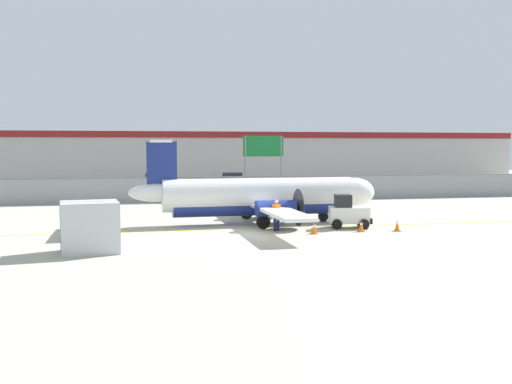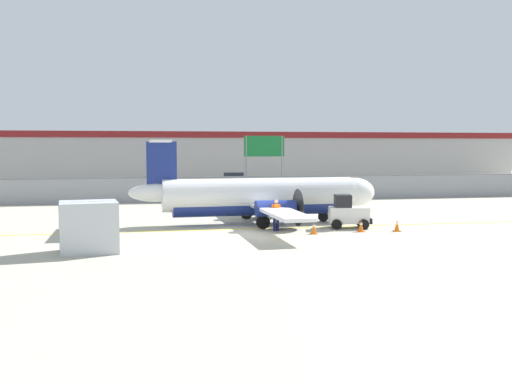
{
  "view_description": "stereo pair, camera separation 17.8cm",
  "coord_description": "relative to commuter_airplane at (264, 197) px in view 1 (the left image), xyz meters",
  "views": [
    {
      "loc": [
        -5.64,
        -28.83,
        4.55
      ],
      "look_at": [
        1.0,
        5.09,
        1.8
      ],
      "focal_mm": 40.0,
      "sensor_mm": 36.0,
      "label": 1
    },
    {
      "loc": [
        -5.46,
        -28.86,
        4.55
      ],
      "look_at": [
        1.0,
        5.09,
        1.8
      ],
      "focal_mm": 40.0,
      "sensor_mm": 36.0,
      "label": 2
    }
  ],
  "objects": [
    {
      "name": "parked_car_0",
      "position": [
        -14.41,
        18.92,
        -0.71
      ],
      "size": [
        4.26,
        2.12,
        1.58
      ],
      "rotation": [
        0.0,
        0.0,
        0.04
      ],
      "color": "silver",
      "rests_on": "parking_lot_strip"
    },
    {
      "name": "parked_car_2",
      "position": [
        2.57,
        29.88,
        -0.71
      ],
      "size": [
        4.36,
        2.36,
        1.58
      ],
      "rotation": [
        0.0,
        0.0,
        3.03
      ],
      "color": "black",
      "rests_on": "parking_lot_strip"
    },
    {
      "name": "baggage_tug",
      "position": [
        4.27,
        -2.75,
        -0.75
      ],
      "size": [
        2.5,
        1.76,
        1.88
      ],
      "rotation": [
        0.0,
        0.0,
        -0.2
      ],
      "color": "silver",
      "rests_on": "ground"
    },
    {
      "name": "ground_plane",
      "position": [
        -1.27,
        -2.1,
        -1.6
      ],
      "size": [
        140.0,
        140.0,
        0.01
      ],
      "color": "#B2AD99"
    },
    {
      "name": "traffic_cone_near_left",
      "position": [
        4.45,
        -4.28,
        -1.29
      ],
      "size": [
        0.36,
        0.36,
        0.64
      ],
      "color": "orange",
      "rests_on": "ground"
    },
    {
      "name": "background_building",
      "position": [
        -1.27,
        43.89,
        1.66
      ],
      "size": [
        91.0,
        8.1,
        6.5
      ],
      "color": "#BCB7B2",
      "rests_on": "ground"
    },
    {
      "name": "ground_crew_worker",
      "position": [
        0.05,
        -3.15,
        -0.65
      ],
      "size": [
        0.55,
        0.42,
        1.7
      ],
      "rotation": [
        0.0,
        0.0,
        1.85
      ],
      "color": "#191E4C",
      "rests_on": "ground"
    },
    {
      "name": "parked_car_1",
      "position": [
        -5.64,
        29.89,
        -0.71
      ],
      "size": [
        4.24,
        2.09,
        1.58
      ],
      "rotation": [
        0.0,
        0.0,
        0.03
      ],
      "color": "gray",
      "rests_on": "parking_lot_strip"
    },
    {
      "name": "commuter_airplane",
      "position": [
        0.0,
        0.0,
        0.0
      ],
      "size": [
        14.91,
        16.05,
        4.92
      ],
      "rotation": [
        0.0,
        0.0,
        0.04
      ],
      "color": "white",
      "rests_on": "ground"
    },
    {
      "name": "perimeter_fence",
      "position": [
        -1.27,
        13.9,
        -0.49
      ],
      "size": [
        98.0,
        0.1,
        2.1
      ],
      "color": "gray",
      "rests_on": "ground"
    },
    {
      "name": "parked_car_3",
      "position": [
        11.75,
        20.97,
        -0.71
      ],
      "size": [
        4.32,
        2.25,
        1.58
      ],
      "rotation": [
        0.0,
        0.0,
        0.07
      ],
      "color": "red",
      "rests_on": "parking_lot_strip"
    },
    {
      "name": "parking_lot_strip",
      "position": [
        -1.27,
        25.4,
        -1.54
      ],
      "size": [
        98.0,
        17.0,
        0.12
      ],
      "color": "#38383A",
      "rests_on": "ground"
    },
    {
      "name": "cargo_container",
      "position": [
        -9.26,
        -7.69,
        -0.5
      ],
      "size": [
        2.65,
        2.3,
        2.2
      ],
      "rotation": [
        0.0,
        0.0,
        0.13
      ],
      "color": "#B7BCC1",
      "rests_on": "ground"
    },
    {
      "name": "traffic_cone_far_left",
      "position": [
        6.42,
        -4.5,
        -1.29
      ],
      "size": [
        0.36,
        0.36,
        0.64
      ],
      "color": "orange",
      "rests_on": "ground"
    },
    {
      "name": "traffic_cone_near_right",
      "position": [
        1.76,
        -4.54,
        -1.29
      ],
      "size": [
        0.36,
        0.36,
        0.64
      ],
      "color": "orange",
      "rests_on": "ground"
    },
    {
      "name": "highway_sign",
      "position": [
        3.34,
        16.1,
        2.54
      ],
      "size": [
        3.6,
        0.14,
        5.5
      ],
      "color": "slate",
      "rests_on": "ground"
    }
  ]
}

